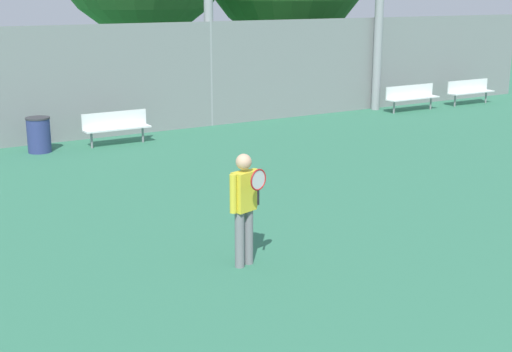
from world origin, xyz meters
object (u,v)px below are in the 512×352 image
at_px(bench_adjacent_court, 469,89).
at_px(trash_bin, 39,135).
at_px(tennis_player, 244,203).
at_px(bench_courtside_near, 116,125).
at_px(bench_by_gate, 411,95).

xyz_separation_m(bench_adjacent_court, trash_bin, (-15.19, 0.13, -0.09)).
xyz_separation_m(tennis_player, bench_courtside_near, (1.49, 9.12, -0.42)).
bearing_deg(trash_bin, tennis_player, -86.99).
bearing_deg(bench_courtside_near, tennis_player, -99.29).
relative_size(bench_courtside_near, trash_bin, 1.99).
relative_size(bench_courtside_near, bench_adjacent_court, 0.90).
distance_m(tennis_player, bench_adjacent_court, 17.31).
xyz_separation_m(bench_by_gate, trash_bin, (-12.41, 0.13, -0.09)).
relative_size(tennis_player, bench_courtside_near, 0.95).
height_order(bench_courtside_near, bench_adjacent_court, same).
relative_size(tennis_player, bench_adjacent_court, 0.85).
relative_size(bench_by_gate, trash_bin, 2.35).
distance_m(bench_courtside_near, bench_adjacent_court, 13.22).
height_order(tennis_player, bench_courtside_near, tennis_player).
distance_m(tennis_player, bench_courtside_near, 9.25).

